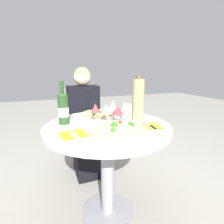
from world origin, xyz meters
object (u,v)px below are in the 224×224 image
Objects in this scene: dining_table at (107,145)px; pizza_large at (119,129)px; seated_diner at (86,127)px; tall_carafe at (138,99)px; wine_bottle at (63,108)px; chair_behind_diner at (83,130)px.

dining_table is 0.23m from pizza_large.
seated_diner is 0.80m from tall_carafe.
dining_table is at bearing 90.89° from seated_diner.
wine_bottle is (-0.28, 0.12, 0.27)m from dining_table.
tall_carafe reaches higher than dining_table.
seated_diner reaches higher than tall_carafe.
tall_carafe is at bearing 112.63° from seated_diner.
seated_diner is 3.26× the size of pizza_large.
wine_bottle reaches higher than dining_table.
tall_carafe is (0.24, 0.19, 0.15)m from pizza_large.
seated_diner is (-0.01, 0.68, -0.07)m from dining_table.
dining_table is 0.96× the size of chair_behind_diner.
seated_diner is at bearing 90.89° from dining_table.
tall_carafe is at bearing 7.17° from dining_table.
chair_behind_diner is 0.95m from tall_carafe.
seated_diner is 3.81× the size of wine_bottle.
wine_bottle reaches higher than pizza_large.
chair_behind_diner is 0.86m from wine_bottle.
seated_diner is 3.45× the size of tall_carafe.
seated_diner is at bearing 90.00° from chair_behind_diner.
pizza_large is at bearing -141.23° from tall_carafe.
chair_behind_diner is (-0.01, 0.82, -0.15)m from dining_table.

